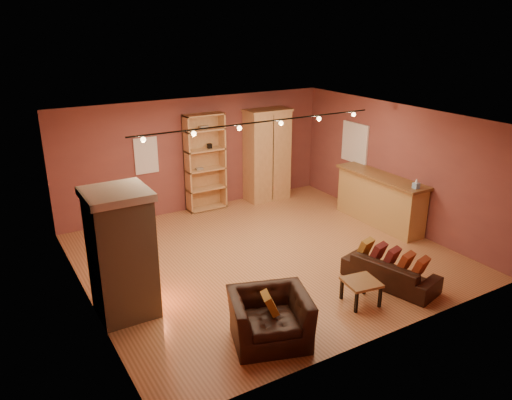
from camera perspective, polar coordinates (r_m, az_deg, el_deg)
floor at (r=10.25m, az=1.08°, el=-6.38°), size 7.00×7.00×0.00m
ceiling at (r=9.35m, az=1.19°, el=9.19°), size 7.00×7.00×0.00m
back_wall at (r=12.47m, az=-6.77°, el=5.20°), size 7.00×0.02×2.80m
left_wall at (r=8.52m, az=-19.35°, el=-2.90°), size 0.02×6.50×2.80m
right_wall at (r=11.85m, az=15.72°, el=3.80°), size 0.02×6.50×2.80m
fireplace at (r=8.20m, az=-15.06°, el=-5.93°), size 1.01×0.98×2.12m
back_window at (r=11.97m, az=-12.46°, el=4.98°), size 0.56×0.04×0.86m
bookcase at (r=12.45m, az=-5.96°, el=4.41°), size 0.99×0.39×2.43m
armoire at (r=13.10m, az=1.26°, el=5.18°), size 1.18×0.67×2.41m
bar_counter at (r=11.96m, az=13.97°, el=0.07°), size 0.66×2.48×1.18m
tissue_box at (r=11.03m, az=17.85°, el=1.72°), size 0.13×0.13×0.23m
right_window at (r=12.74m, az=11.23°, el=6.43°), size 0.05×0.90×1.00m
loveseat at (r=9.38m, az=15.14°, el=-7.34°), size 0.92×1.78×0.73m
armchair at (r=7.52m, az=1.58°, el=-12.51°), size 1.33×1.08×1.01m
coffee_table at (r=8.68m, az=11.94°, el=-9.39°), size 0.63×0.63×0.42m
track_rail at (r=9.54m, az=0.55°, el=8.71°), size 5.20×0.09×0.13m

